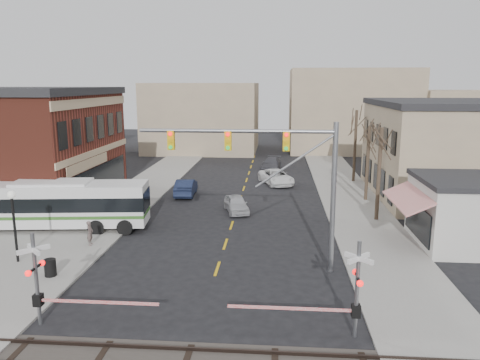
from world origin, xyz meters
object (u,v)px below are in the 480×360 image
(street_lamp, at_px, (13,211))
(car_b, at_px, (186,187))
(car_d, at_px, (272,164))
(car_a, at_px, (236,204))
(trash_bin, at_px, (50,268))
(rr_crossing_west, at_px, (46,281))
(transit_bus, at_px, (54,204))
(traffic_signal_mast, at_px, (280,165))
(pedestrian_far, at_px, (87,217))
(pedestrian_near, at_px, (90,233))
(rr_crossing_east, at_px, (346,290))
(car_c, at_px, (276,177))

(street_lamp, xyz_separation_m, car_b, (6.25, 16.90, -2.29))
(car_d, bearing_deg, street_lamp, -106.40)
(car_a, bearing_deg, trash_bin, -137.64)
(rr_crossing_west, xyz_separation_m, street_lamp, (-5.04, 6.42, 1.08))
(transit_bus, xyz_separation_m, trash_bin, (3.57, -7.92, -1.27))
(traffic_signal_mast, relative_size, pedestrian_far, 6.87)
(traffic_signal_mast, relative_size, trash_bin, 11.51)
(pedestrian_near, bearing_deg, street_lamp, 130.01)
(trash_bin, bearing_deg, traffic_signal_mast, 10.10)
(rr_crossing_west, height_order, rr_crossing_east, same)
(car_a, height_order, car_b, car_b)
(car_b, distance_m, pedestrian_far, 11.51)
(car_d, relative_size, pedestrian_far, 3.18)
(traffic_signal_mast, bearing_deg, car_a, 106.08)
(car_d, xyz_separation_m, pedestrian_near, (-10.76, -27.48, 0.19))
(rr_crossing_east, xyz_separation_m, car_c, (-2.84, 28.75, -1.24))
(transit_bus, height_order, rr_crossing_east, rr_crossing_east)
(pedestrian_near, bearing_deg, transit_bus, 45.11)
(car_c, bearing_deg, rr_crossing_west, -128.12)
(car_a, height_order, pedestrian_far, pedestrian_far)
(car_b, height_order, pedestrian_near, pedestrian_near)
(rr_crossing_east, bearing_deg, car_a, 108.16)
(car_b, relative_size, pedestrian_far, 3.05)
(transit_bus, bearing_deg, car_c, 47.10)
(pedestrian_near, bearing_deg, car_a, -48.67)
(car_c, xyz_separation_m, car_d, (-0.59, 8.07, -0.03))
(rr_crossing_west, relative_size, car_b, 1.23)
(rr_crossing_east, distance_m, car_a, 19.02)
(car_a, relative_size, pedestrian_far, 2.59)
(trash_bin, xyz_separation_m, pedestrian_near, (0.20, 4.78, 0.31))
(car_d, bearing_deg, car_c, -77.96)
(rr_crossing_east, height_order, trash_bin, rr_crossing_east)
(traffic_signal_mast, relative_size, car_b, 2.25)
(rr_crossing_east, bearing_deg, traffic_signal_mast, 111.61)
(car_c, bearing_deg, car_d, 73.92)
(car_b, relative_size, pedestrian_near, 3.00)
(transit_bus, relative_size, rr_crossing_east, 2.30)
(car_c, distance_m, pedestrian_far, 20.54)
(car_d, bearing_deg, rr_crossing_west, -95.40)
(street_lamp, distance_m, trash_bin, 4.13)
(rr_crossing_east, relative_size, car_c, 1.07)
(street_lamp, bearing_deg, car_b, 69.72)
(rr_crossing_west, xyz_separation_m, rr_crossing_east, (12.14, 0.09, 0.00))
(street_lamp, relative_size, pedestrian_near, 2.67)
(rr_crossing_east, bearing_deg, car_d, 95.32)
(rr_crossing_east, distance_m, trash_bin, 15.16)
(rr_crossing_east, bearing_deg, street_lamp, 159.77)
(car_b, bearing_deg, pedestrian_far, 61.84)
(traffic_signal_mast, distance_m, car_a, 12.89)
(car_a, bearing_deg, car_c, 58.53)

